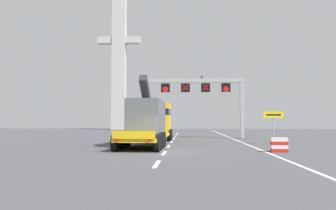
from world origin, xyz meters
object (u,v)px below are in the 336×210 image
at_px(heavy_haul_truck_yellow, 151,120).
at_px(overhead_lane_gantry, 208,90).
at_px(crash_barrier_striped, 279,145).
at_px(bridge_pylon_distant, 119,56).
at_px(exit_sign_yellow, 273,119).

bearing_deg(heavy_haul_truck_yellow, overhead_lane_gantry, 56.30).
height_order(overhead_lane_gantry, heavy_haul_truck_yellow, overhead_lane_gantry).
xyz_separation_m(crash_barrier_striped, bridge_pylon_distant, (-20.04, 47.21, 15.26)).
relative_size(heavy_haul_truck_yellow, bridge_pylon_distant, 0.46).
relative_size(heavy_haul_truck_yellow, exit_sign_yellow, 5.21).
xyz_separation_m(overhead_lane_gantry, heavy_haul_truck_yellow, (-5.43, -8.15, -3.32)).
relative_size(overhead_lane_gantry, exit_sign_yellow, 3.99).
distance_m(overhead_lane_gantry, heavy_haul_truck_yellow, 10.34).
distance_m(overhead_lane_gantry, bridge_pylon_distant, 37.51).
height_order(exit_sign_yellow, crash_barrier_striped, exit_sign_yellow).
xyz_separation_m(overhead_lane_gantry, crash_barrier_striped, (3.36, -15.26, -4.86)).
height_order(heavy_haul_truck_yellow, bridge_pylon_distant, bridge_pylon_distant).
bearing_deg(exit_sign_yellow, bridge_pylon_distant, 117.77).
distance_m(heavy_haul_truck_yellow, bridge_pylon_distant, 43.84).
bearing_deg(bridge_pylon_distant, overhead_lane_gantry, -62.42).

